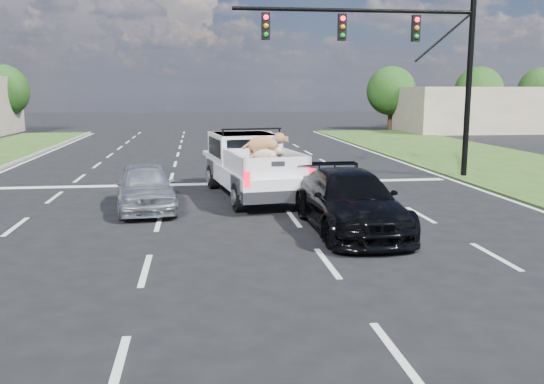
{
  "coord_description": "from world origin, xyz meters",
  "views": [
    {
      "loc": [
        -0.73,
        -10.63,
        3.34
      ],
      "look_at": [
        0.92,
        2.0,
        1.09
      ],
      "focal_mm": 38.0,
      "sensor_mm": 36.0,
      "label": 1
    }
  ],
  "objects_px": {
    "pickup_truck": "(252,164)",
    "black_coupe": "(350,201)",
    "traffic_signal": "(410,53)",
    "silver_sedan": "(145,186)"
  },
  "relations": [
    {
      "from": "pickup_truck",
      "to": "black_coupe",
      "type": "bearing_deg",
      "value": -77.71
    },
    {
      "from": "traffic_signal",
      "to": "pickup_truck",
      "type": "distance_m",
      "value": 7.84
    },
    {
      "from": "black_coupe",
      "to": "traffic_signal",
      "type": "bearing_deg",
      "value": 60.2
    },
    {
      "from": "silver_sedan",
      "to": "black_coupe",
      "type": "relative_size",
      "value": 0.79
    },
    {
      "from": "traffic_signal",
      "to": "black_coupe",
      "type": "relative_size",
      "value": 1.85
    },
    {
      "from": "silver_sedan",
      "to": "black_coupe",
      "type": "bearing_deg",
      "value": -39.1
    },
    {
      "from": "black_coupe",
      "to": "pickup_truck",
      "type": "bearing_deg",
      "value": 109.75
    },
    {
      "from": "pickup_truck",
      "to": "black_coupe",
      "type": "xyz_separation_m",
      "value": [
        1.89,
        -4.92,
        -0.3
      ]
    },
    {
      "from": "pickup_truck",
      "to": "traffic_signal",
      "type": "bearing_deg",
      "value": 17.19
    },
    {
      "from": "pickup_truck",
      "to": "silver_sedan",
      "type": "bearing_deg",
      "value": -159.94
    }
  ]
}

